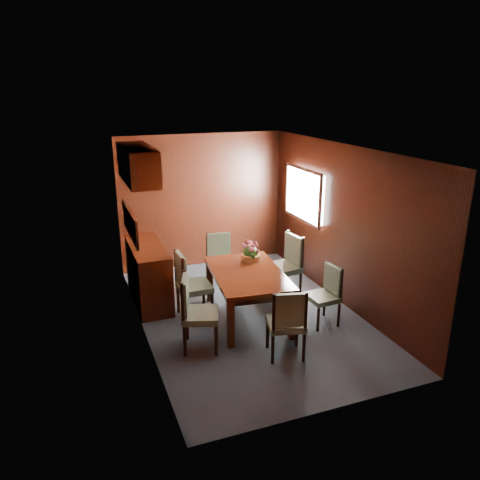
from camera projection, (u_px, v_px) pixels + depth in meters
name	position (u px, v px, depth m)	size (l,w,h in m)	color
ground	(248.00, 315.00, 6.82)	(4.50, 4.50, 0.00)	#3E4B55
room_shell	(233.00, 202.00, 6.57)	(3.06, 4.52, 2.41)	black
sideboard	(148.00, 274.00, 7.15)	(0.48, 1.40, 0.90)	#341106
dining_table	(247.00, 278.00, 6.55)	(1.11, 1.62, 0.71)	#341106
chair_left_near	(194.00, 309.00, 5.82)	(0.57, 0.58, 0.98)	black
chair_left_far	(189.00, 282.00, 6.60)	(0.46, 0.48, 0.99)	black
chair_right_near	(327.00, 291.00, 6.47)	(0.41, 0.43, 0.86)	black
chair_right_far	(288.00, 262.00, 7.34)	(0.51, 0.53, 1.00)	black
chair_head	(287.00, 320.00, 5.60)	(0.53, 0.51, 0.92)	black
chair_foot	(220.00, 257.00, 7.66)	(0.48, 0.46, 0.91)	black
flower_centerpiece	(251.00, 250.00, 6.92)	(0.31, 0.31, 0.31)	#BF753A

